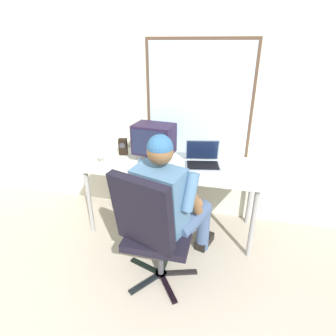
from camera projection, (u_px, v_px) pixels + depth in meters
wall_rear at (179, 101)px, 2.77m from camera, size 5.27×0.08×2.53m
desk at (172, 169)px, 2.67m from camera, size 1.70×0.65×0.74m
office_chair at (152, 227)px, 2.01m from camera, size 0.62×0.66×1.03m
person_seated at (170, 201)px, 2.20m from camera, size 0.67×0.87×1.24m
crt_monitor at (154, 140)px, 2.61m from camera, size 0.40×0.30×0.37m
laptop at (203, 158)px, 2.60m from camera, size 0.37×0.33×0.23m
wine_glass at (101, 154)px, 2.60m from camera, size 0.07×0.07×0.14m
desk_speaker at (123, 147)px, 2.82m from camera, size 0.09×0.08×0.17m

